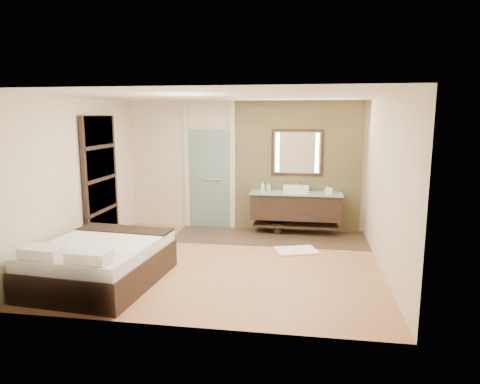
% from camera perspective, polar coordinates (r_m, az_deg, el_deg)
% --- Properties ---
extents(floor, '(5.00, 5.00, 0.00)m').
position_cam_1_polar(floor, '(7.20, -2.00, -9.29)').
color(floor, '#A97346').
rests_on(floor, ground).
extents(tile_strip, '(3.80, 1.30, 0.01)m').
position_cam_1_polar(tile_strip, '(8.63, 3.95, -5.95)').
color(tile_strip, '#3D2F21').
rests_on(tile_strip, floor).
extents(stone_wall, '(2.60, 0.08, 2.70)m').
position_cam_1_polar(stone_wall, '(8.94, 7.60, 3.34)').
color(stone_wall, tan).
rests_on(stone_wall, floor).
extents(vanity, '(1.85, 0.55, 0.88)m').
position_cam_1_polar(vanity, '(8.77, 7.43, -1.88)').
color(vanity, black).
rests_on(vanity, stone_wall).
extents(mirror_unit, '(1.06, 0.04, 0.96)m').
position_cam_1_polar(mirror_unit, '(8.85, 7.63, 5.23)').
color(mirror_unit, black).
rests_on(mirror_unit, stone_wall).
extents(frosted_door, '(1.10, 0.12, 2.70)m').
position_cam_1_polar(frosted_door, '(9.18, -4.06, 2.29)').
color(frosted_door, '#A5D1CB').
rests_on(frosted_door, floor).
extents(shoji_partition, '(0.06, 1.20, 2.40)m').
position_cam_1_polar(shoji_partition, '(8.24, -18.04, 1.38)').
color(shoji_partition, black).
rests_on(shoji_partition, floor).
extents(bed, '(1.71, 2.06, 0.75)m').
position_cam_1_polar(bed, '(6.56, -18.09, -8.90)').
color(bed, black).
rests_on(bed, floor).
extents(bath_mat, '(0.84, 0.70, 0.02)m').
position_cam_1_polar(bath_mat, '(7.79, 7.47, -7.72)').
color(bath_mat, white).
rests_on(bath_mat, floor).
extents(waste_bin, '(0.23, 0.23, 0.23)m').
position_cam_1_polar(waste_bin, '(8.83, 5.05, -4.87)').
color(waste_bin, black).
rests_on(waste_bin, floor).
extents(tissue_box, '(0.13, 0.13, 0.10)m').
position_cam_1_polar(tissue_box, '(8.66, 11.80, 0.09)').
color(tissue_box, white).
rests_on(tissue_box, vanity).
extents(soap_bottle_a, '(0.10, 0.10, 0.21)m').
position_cam_1_polar(soap_bottle_a, '(8.71, 3.04, 0.71)').
color(soap_bottle_a, silver).
rests_on(soap_bottle_a, vanity).
extents(soap_bottle_b, '(0.09, 0.09, 0.17)m').
position_cam_1_polar(soap_bottle_b, '(8.84, 3.83, 0.73)').
color(soap_bottle_b, '#B2B2B2').
rests_on(soap_bottle_b, vanity).
extents(soap_bottle_c, '(0.16, 0.16, 0.16)m').
position_cam_1_polar(soap_bottle_c, '(8.65, 11.57, 0.27)').
color(soap_bottle_c, '#ADD9D1').
rests_on(soap_bottle_c, vanity).
extents(cup, '(0.13, 0.13, 0.10)m').
position_cam_1_polar(cup, '(8.76, 11.74, 0.21)').
color(cup, white).
rests_on(cup, vanity).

